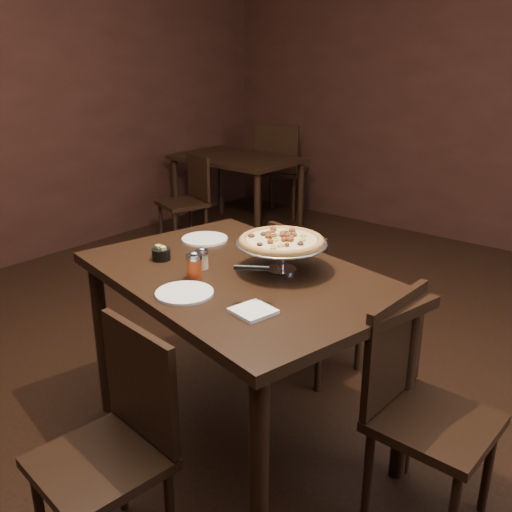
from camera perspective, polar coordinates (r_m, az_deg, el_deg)
The scene contains 16 objects.
room at distance 2.22m, azimuth 0.84°, elevation 11.74°, with size 6.04×7.04×2.84m.
dining_table at distance 2.43m, azimuth -1.66°, elevation -4.09°, with size 1.50×1.15×0.84m.
background_table at distance 5.60m, azimuth -1.93°, elevation 8.94°, with size 1.18×0.78×0.74m.
pizza_stand at distance 2.37m, azimuth 2.57°, elevation 1.50°, with size 0.38×0.38×0.16m.
parmesan_shaker at distance 2.43m, azimuth -5.41°, elevation -0.26°, with size 0.05×0.05×0.09m.
pepper_flake_shaker at distance 2.33m, azimuth -6.19°, elevation -0.94°, with size 0.07×0.07×0.12m.
packet_caddy at distance 2.56m, azimuth -9.46°, elevation 0.22°, with size 0.08×0.08×0.06m.
napkin_stack at distance 2.03m, azimuth -0.29°, elevation -5.53°, with size 0.13×0.13×0.01m, color white.
plate_left at distance 2.80m, azimuth -5.15°, elevation 1.71°, with size 0.22×0.22×0.01m, color white.
plate_near at distance 2.20m, azimuth -7.17°, elevation -3.69°, with size 0.22×0.22×0.01m, color white.
serving_spatula at distance 2.09m, azimuth -0.46°, elevation -1.25°, with size 0.17×0.17×0.02m.
chair_far at distance 3.09m, azimuth 5.46°, elevation -3.94°, with size 0.47×0.47×0.86m.
chair_near at distance 2.10m, azimuth -13.87°, elevation -17.44°, with size 0.44×0.44×0.86m.
chair_side at distance 2.28m, azimuth 15.94°, elevation -13.86°, with size 0.42×0.42×0.88m.
bg_chair_far at distance 6.12m, azimuth 2.42°, elevation 8.92°, with size 0.58×0.58×0.98m.
bg_chair_near at distance 5.25m, azimuth -6.76°, elevation 5.91°, with size 0.48×0.48×0.82m.
Camera 1 is at (1.43, -1.69, 1.73)m, focal length 40.00 mm.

